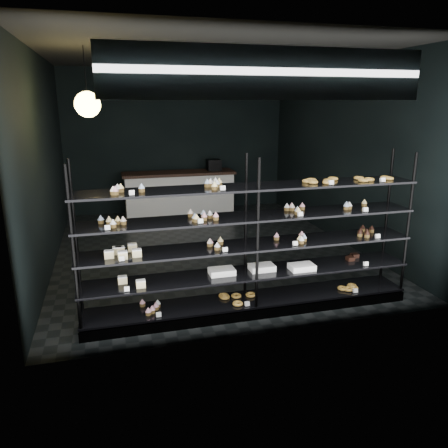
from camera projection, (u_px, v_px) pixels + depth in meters
name	position (u px, v px, depth m)	size (l,w,h in m)	color
room	(205.00, 157.00, 7.23)	(5.01, 6.01, 3.20)	black
display_shelf	(249.00, 263.00, 5.20)	(4.00, 0.50, 1.91)	black
signage	(271.00, 73.00, 4.19)	(3.30, 0.05, 0.50)	#0C1D40
pendant_lamp	(88.00, 104.00, 5.77)	(0.34, 0.34, 0.90)	black
service_counter	(180.00, 193.00, 9.84)	(2.49, 0.65, 1.23)	silver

